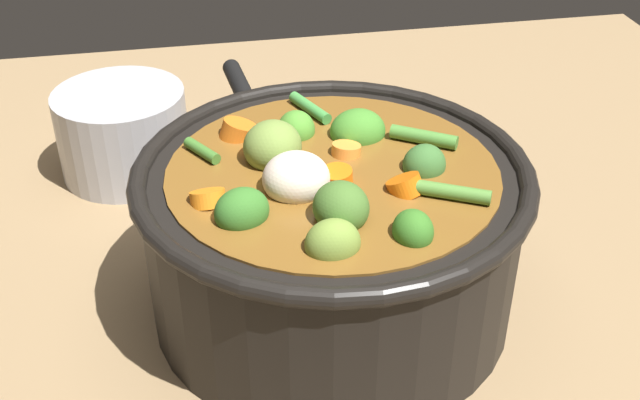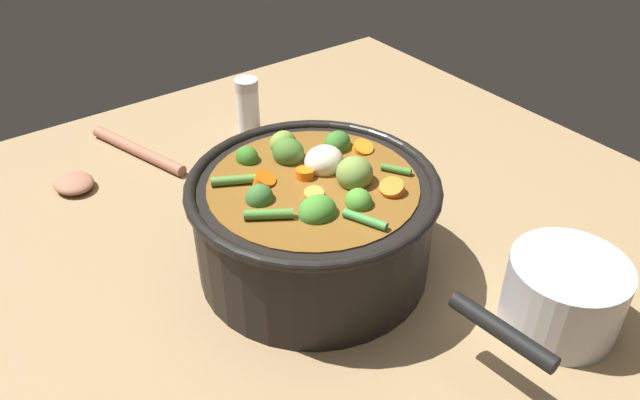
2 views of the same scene
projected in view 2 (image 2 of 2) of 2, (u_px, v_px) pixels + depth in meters
The scene contains 5 objects.
ground_plane at pixel (314, 265), 0.78m from camera, with size 1.10×1.10×0.00m, color #8C704C.
cooking_pot at pixel (314, 222), 0.74m from camera, with size 0.29×0.29×0.15m.
wooden_spoon at pixel (107, 166), 0.95m from camera, with size 0.18×0.20×0.02m.
salt_shaker at pixel (248, 106), 1.03m from camera, with size 0.04×0.04×0.09m.
small_saucepan at pixel (562, 295), 0.67m from camera, with size 0.20×0.13×0.09m.
Camera 2 is at (0.34, 0.48, 0.52)m, focal length 35.17 mm.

